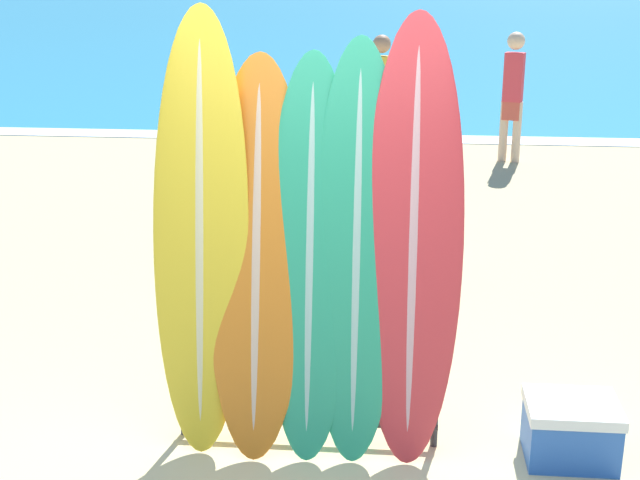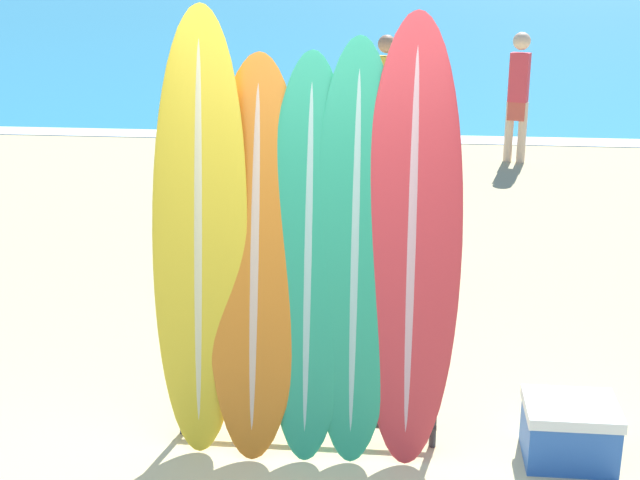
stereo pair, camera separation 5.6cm
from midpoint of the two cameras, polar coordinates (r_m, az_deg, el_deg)
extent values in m
cube|color=teal|center=(43.02, 5.39, 14.37)|extent=(120.00, 60.00, 0.00)
cube|color=white|center=(13.51, 3.89, 6.53)|extent=(120.00, 0.60, 0.01)
cylinder|color=#28282D|center=(5.17, -8.67, -7.65)|extent=(0.04, 0.04, 0.93)
cylinder|color=#28282D|center=(5.03, 7.71, -8.39)|extent=(0.04, 0.04, 0.93)
cylinder|color=#28282D|center=(4.87, -0.62, -3.41)|extent=(1.49, 0.04, 0.04)
cylinder|color=#28282D|center=(5.21, -0.59, -11.51)|extent=(1.49, 0.04, 0.04)
ellipsoid|color=yellow|center=(4.88, -7.40, 0.35)|extent=(0.53, 0.50, 2.44)
ellipsoid|color=beige|center=(4.88, -7.40, 0.35)|extent=(0.10, 0.50, 2.34)
ellipsoid|color=orange|center=(4.86, -3.83, -1.21)|extent=(0.55, 0.60, 2.18)
ellipsoid|color=beige|center=(4.86, -3.83, -1.21)|extent=(0.10, 0.58, 2.10)
ellipsoid|color=#289E70|center=(4.82, -0.41, -1.24)|extent=(0.48, 0.55, 2.20)
ellipsoid|color=#9AC3B3|center=(4.82, -0.41, -1.24)|extent=(0.09, 0.54, 2.11)
ellipsoid|color=#289E70|center=(4.79, 2.59, -0.88)|extent=(0.49, 0.53, 2.28)
ellipsoid|color=#9AC3B3|center=(4.79, 2.59, -0.88)|extent=(0.09, 0.52, 2.19)
ellipsoid|color=red|center=(4.77, 6.21, -0.22)|extent=(0.54, 0.53, 2.41)
ellipsoid|color=#D59E9F|center=(4.77, 6.21, -0.22)|extent=(0.10, 0.52, 2.31)
cylinder|color=#A87A5B|center=(7.77, 5.95, 0.89)|extent=(0.11, 0.11, 0.82)
cylinder|color=#A87A5B|center=(7.72, 7.23, 0.74)|extent=(0.11, 0.11, 0.82)
cube|color=#CC4C3D|center=(7.67, 6.67, 2.88)|extent=(0.26, 0.20, 0.25)
cube|color=white|center=(7.56, 6.79, 6.14)|extent=(0.29, 0.22, 0.65)
sphere|color=#A87A5B|center=(7.48, 6.93, 9.70)|extent=(0.23, 0.23, 0.23)
cylinder|color=#A87A5B|center=(11.59, 3.89, 6.60)|extent=(0.11, 0.11, 0.80)
cylinder|color=#A87A5B|center=(11.54, 4.72, 6.53)|extent=(0.11, 0.11, 0.80)
cube|color=#282D38|center=(11.51, 4.34, 7.94)|extent=(0.26, 0.20, 0.24)
cube|color=gold|center=(11.44, 4.39, 10.09)|extent=(0.28, 0.22, 0.63)
sphere|color=#A87A5B|center=(11.39, 4.45, 12.40)|extent=(0.23, 0.23, 0.23)
cylinder|color=beige|center=(12.17, 12.13, 6.80)|extent=(0.11, 0.11, 0.81)
cylinder|color=beige|center=(12.14, 12.94, 6.72)|extent=(0.11, 0.11, 0.81)
cube|color=#CC4C3D|center=(12.10, 12.63, 8.07)|extent=(0.26, 0.21, 0.24)
cube|color=#DB3842|center=(12.04, 12.77, 10.11)|extent=(0.28, 0.23, 0.63)
sphere|color=beige|center=(11.99, 12.92, 12.31)|extent=(0.23, 0.23, 0.23)
cube|color=#2D60B7|center=(5.21, 15.94, -12.00)|extent=(0.48, 0.39, 0.28)
cube|color=white|center=(5.13, 16.11, -10.34)|extent=(0.50, 0.41, 0.06)
camera|label=1|loc=(0.03, -89.71, 0.09)|focal=50.00mm
camera|label=2|loc=(0.03, 90.29, -0.09)|focal=50.00mm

